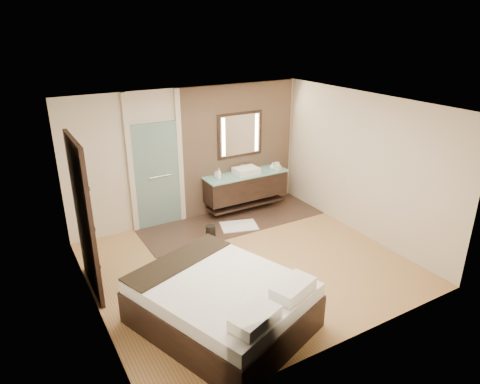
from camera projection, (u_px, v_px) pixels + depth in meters
floor at (248, 264)px, 7.31m from camera, size 5.00×5.00×0.00m
tile_strip at (233, 221)px, 8.87m from camera, size 3.80×1.30×0.01m
stone_wall at (239, 148)px, 9.09m from camera, size 2.60×0.08×2.70m
vanity at (246, 186)px, 9.14m from camera, size 1.85×0.55×0.88m
mirror_unit at (240, 135)px, 8.94m from camera, size 1.06×0.04×0.96m
frosted_door at (157, 171)px, 8.30m from camera, size 1.10×0.12×2.70m
shoji_partition at (84, 217)px, 6.21m from camera, size 0.06×1.20×2.40m
bed at (222, 303)px, 5.73m from camera, size 2.38×2.65×0.84m
bath_mat at (239, 226)px, 8.62m from camera, size 0.83×0.69×0.02m
waste_bin at (211, 231)px, 8.19m from camera, size 0.23×0.23×0.23m
tissue_box at (278, 168)px, 9.22m from camera, size 0.15×0.15×0.10m
soap_bottle_a at (219, 174)px, 8.68m from camera, size 0.11×0.11×0.22m
soap_bottle_b at (216, 174)px, 8.78m from camera, size 0.09×0.09×0.15m
soap_bottle_c at (273, 166)px, 9.24m from camera, size 0.14×0.14×0.16m
cup at (277, 165)px, 9.42m from camera, size 0.14×0.14×0.10m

